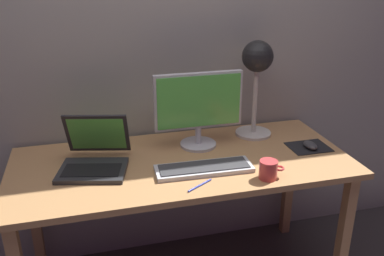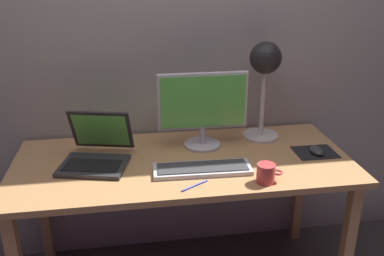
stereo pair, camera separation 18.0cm
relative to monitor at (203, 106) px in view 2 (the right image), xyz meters
name	(u,v)px [view 2 (the right image)]	position (x,y,z in m)	size (l,w,h in m)	color
back_wall	(172,28)	(-0.12, 0.26, 0.35)	(4.80, 0.06, 2.60)	#9E998E
desk	(183,174)	(-0.12, -0.14, -0.29)	(1.60, 0.70, 0.74)	tan
monitor	(203,106)	(0.00, 0.00, 0.00)	(0.44, 0.18, 0.38)	silver
keyboard_main	(202,169)	(-0.05, -0.27, -0.20)	(0.44, 0.15, 0.03)	silver
laptop	(97,148)	(-0.52, -0.09, -0.15)	(0.36, 0.38, 0.23)	#28282B
desk_lamp	(265,69)	(0.33, 0.07, 0.16)	(0.19, 0.19, 0.51)	beige
mousepad	(315,152)	(0.54, -0.16, -0.21)	(0.20, 0.16, 0.00)	black
mouse	(316,150)	(0.53, -0.18, -0.19)	(0.06, 0.10, 0.03)	#38383A
coffee_mug	(266,173)	(0.20, -0.41, -0.17)	(0.11, 0.08, 0.08)	#CC3F3F
pen	(195,186)	(-0.10, -0.40, -0.21)	(0.01, 0.01, 0.14)	#2633A5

